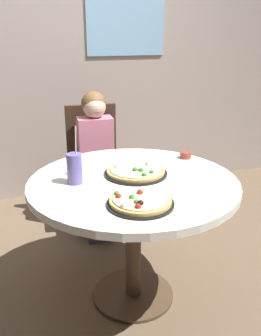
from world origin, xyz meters
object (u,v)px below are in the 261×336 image
dining_table (133,198)px  soda_cup (75,168)px  pizza_veggie (136,171)px  pizza_cheese (140,202)px  chair_wooden (94,159)px  plate_small (81,171)px  sauce_bowl (185,155)px  diner_child (98,172)px

dining_table → soda_cup: size_ratio=3.65×
pizza_veggie → pizza_cheese: 0.39m
chair_wooden → plate_small: chair_wooden is taller
chair_wooden → soda_cup: bearing=-107.4°
sauce_bowl → dining_table: bearing=-149.9°
chair_wooden → pizza_veggie: (0.03, -0.96, 0.24)m
diner_child → soda_cup: size_ratio=3.52×
sauce_bowl → plate_small: sauce_bowl is taller
diner_child → chair_wooden: bearing=87.1°
plate_small → diner_child: bearing=69.8°
pizza_veggie → plate_small: bearing=153.9°
pizza_veggie → plate_small: size_ratio=1.94×
pizza_cheese → sauce_bowl: pizza_cheese is taller
chair_wooden → soda_cup: (-0.31, -0.98, 0.30)m
pizza_veggie → dining_table: bearing=-117.7°
chair_wooden → pizza_cheese: size_ratio=3.05×
sauce_bowl → plate_small: 0.66m
soda_cup → sauce_bowl: (0.72, 0.19, -0.06)m
diner_child → plate_small: (-0.24, -0.64, 0.27)m
dining_table → pizza_cheese: size_ratio=3.61×
dining_table → soda_cup: soda_cup is taller
pizza_cheese → plate_small: size_ratio=1.73×
chair_wooden → pizza_cheese: bearing=-93.0°
pizza_veggie → chair_wooden: bearing=92.0°
diner_child → sauce_bowl: 0.79m
pizza_veggie → sauce_bowl: (0.38, 0.17, 0.00)m
diner_child → plate_small: bearing=-110.2°
diner_child → soda_cup: (-0.30, -0.80, 0.35)m
diner_child → pizza_veggie: 0.83m
dining_table → sauce_bowl: 0.50m
diner_child → sauce_bowl: diner_child is taller
chair_wooden → soda_cup: 1.07m
pizza_cheese → pizza_veggie: bearing=74.3°
pizza_veggie → plate_small: pizza_veggie is taller
dining_table → chair_wooden: size_ratio=1.18×
chair_wooden → diner_child: (-0.01, -0.18, -0.05)m
pizza_cheese → soda_cup: (-0.24, 0.35, 0.06)m
chair_wooden → soda_cup: size_ratio=3.09×
soda_cup → sauce_bowl: soda_cup is taller
soda_cup → chair_wooden: bearing=72.6°
chair_wooden → plate_small: (-0.24, -0.82, 0.22)m
soda_cup → pizza_cheese: bearing=-55.8°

